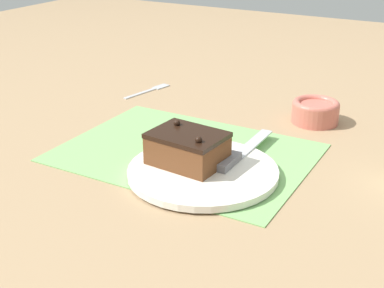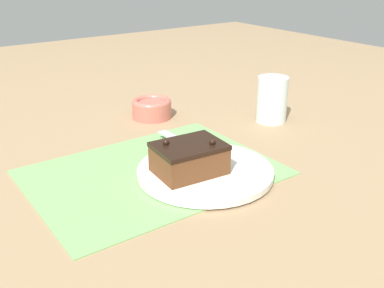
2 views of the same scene
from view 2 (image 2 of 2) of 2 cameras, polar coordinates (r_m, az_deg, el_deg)
name	(u,v)px [view 2 (image 2 of 2)]	position (r m, az deg, el deg)	size (l,w,h in m)	color
ground_plane	(153,173)	(0.88, -4.98, -3.65)	(3.00, 3.00, 0.00)	#9E7F5B
placemat_woven	(153,172)	(0.87, -4.98, -3.54)	(0.46, 0.34, 0.00)	#7AB266
cake_plate	(205,171)	(0.86, 1.69, -3.46)	(0.26, 0.26, 0.01)	white
chocolate_cake	(189,158)	(0.83, -0.36, -1.79)	(0.13, 0.10, 0.07)	brown
serving_knife	(198,150)	(0.92, 0.83, -0.78)	(0.02, 0.21, 0.01)	slate
drinking_glass	(272,99)	(1.14, 10.13, 5.59)	(0.08, 0.08, 0.11)	silver
small_bowl	(152,108)	(1.16, -5.13, 4.61)	(0.10, 0.10, 0.05)	#C66656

